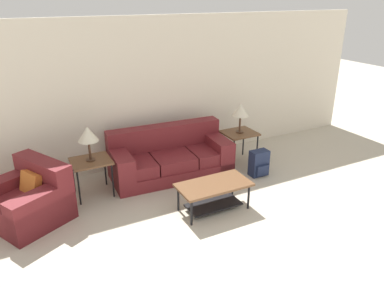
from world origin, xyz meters
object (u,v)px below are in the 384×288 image
object	(u,v)px
armchair	(29,200)
side_table_right	(239,135)
side_table_left	(91,164)
table_lamp_left	(88,135)
table_lamp_right	(241,110)
backpack	(259,163)
coffee_table	(214,191)
couch	(170,158)

from	to	relation	value
armchair	side_table_right	xyz separation A→B (m)	(3.63, 0.28, 0.24)
side_table_left	table_lamp_left	size ratio (longest dim) A/B	1.10
armchair	table_lamp_left	size ratio (longest dim) A/B	2.44
table_lamp_right	backpack	xyz separation A→B (m)	(0.00, -0.63, -0.78)
armchair	side_table_left	bearing A→B (deg)	16.46
coffee_table	table_lamp_left	xyz separation A→B (m)	(-1.44, 1.23, 0.69)
backpack	table_lamp_right	bearing A→B (deg)	90.13
table_lamp_left	coffee_table	bearing A→B (deg)	-40.61
armchair	table_lamp_right	size ratio (longest dim) A/B	2.44
backpack	side_table_right	bearing A→B (deg)	90.13
armchair	table_lamp_left	xyz separation A→B (m)	(0.94, 0.28, 0.71)
side_table_right	table_lamp_left	xyz separation A→B (m)	(-2.69, 0.00, 0.47)
armchair	side_table_left	world-z (taller)	armchair
side_table_left	side_table_right	world-z (taller)	same
backpack	armchair	bearing A→B (deg)	174.47
side_table_right	table_lamp_right	distance (m)	0.47
couch	table_lamp_left	size ratio (longest dim) A/B	3.84
armchair	backpack	size ratio (longest dim) A/B	2.90
side_table_right	table_lamp_left	distance (m)	2.73
couch	side_table_left	distance (m)	1.37
armchair	table_lamp_left	bearing A→B (deg)	16.46
side_table_left	table_lamp_left	xyz separation A→B (m)	(-0.00, 0.00, 0.47)
armchair	backpack	bearing A→B (deg)	-5.53
table_lamp_right	side_table_right	bearing A→B (deg)	-90.00
side_table_left	couch	bearing A→B (deg)	4.15
couch	side_table_left	world-z (taller)	couch
table_lamp_right	backpack	bearing A→B (deg)	-89.87
couch	coffee_table	bearing A→B (deg)	-86.03
couch	side_table_right	world-z (taller)	couch
side_table_left	backpack	distance (m)	2.78
armchair	side_table_right	bearing A→B (deg)	4.37
coffee_table	table_lamp_right	size ratio (longest dim) A/B	1.96
side_table_right	table_lamp_right	size ratio (longest dim) A/B	1.10
side_table_left	table_lamp_right	xyz separation A→B (m)	(2.69, 0.00, 0.47)
table_lamp_left	side_table_right	bearing A→B (deg)	-0.00
armchair	side_table_left	xyz separation A→B (m)	(0.94, 0.28, 0.24)
table_lamp_left	table_lamp_right	xyz separation A→B (m)	(2.69, 0.00, 0.00)
side_table_right	table_lamp_right	world-z (taller)	table_lamp_right
coffee_table	couch	bearing A→B (deg)	93.97
couch	backpack	size ratio (longest dim) A/B	4.57
armchair	couch	bearing A→B (deg)	9.32
side_table_left	table_lamp_right	bearing A→B (deg)	0.00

